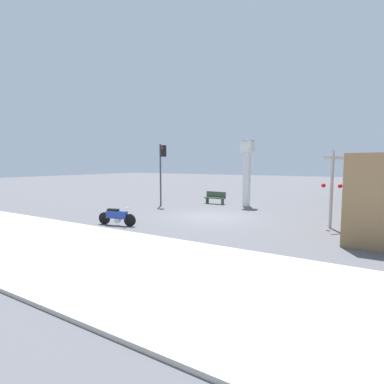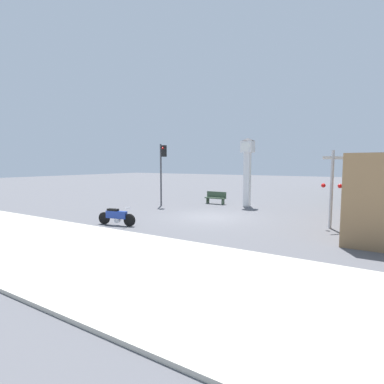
% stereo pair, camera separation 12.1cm
% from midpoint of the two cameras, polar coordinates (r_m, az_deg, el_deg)
% --- Properties ---
extents(ground_plane, '(120.00, 120.00, 0.00)m').
position_cam_midpoint_polar(ground_plane, '(17.08, 3.37, -4.78)').
color(ground_plane, '#56565B').
extents(sidewalk_strip, '(36.00, 6.00, 0.10)m').
position_cam_midpoint_polar(sidewalk_strip, '(10.58, -19.01, -11.21)').
color(sidewalk_strip, '#BCB7A8').
rests_on(sidewalk_strip, ground_plane).
extents(motorcycle, '(2.05, 0.59, 0.91)m').
position_cam_midpoint_polar(motorcycle, '(15.19, -14.37, -4.54)').
color(motorcycle, black).
rests_on(motorcycle, ground_plane).
extents(clock_tower, '(0.97, 0.97, 4.80)m').
position_cam_midpoint_polar(clock_tower, '(21.44, 10.27, 5.67)').
color(clock_tower, white).
rests_on(clock_tower, ground_plane).
extents(freight_train, '(2.80, 32.10, 3.40)m').
position_cam_midpoint_polar(freight_train, '(27.94, 32.14, 1.89)').
color(freight_train, olive).
rests_on(freight_train, ground_plane).
extents(traffic_light, '(0.50, 0.35, 4.40)m').
position_cam_midpoint_polar(traffic_light, '(21.35, -5.90, 5.40)').
color(traffic_light, '#47474C').
rests_on(traffic_light, ground_plane).
extents(railroad_crossing_signal, '(0.90, 0.82, 3.64)m').
position_cam_midpoint_polar(railroad_crossing_signal, '(15.33, 24.86, 1.07)').
color(railroad_crossing_signal, '#B7B7BC').
rests_on(railroad_crossing_signal, ground_plane).
extents(bench, '(1.60, 0.44, 0.92)m').
position_cam_midpoint_polar(bench, '(22.56, 4.30, -1.03)').
color(bench, '#384C38').
rests_on(bench, ground_plane).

